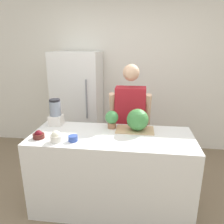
% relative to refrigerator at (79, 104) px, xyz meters
% --- Properties ---
extents(wall_back, '(8.00, 0.06, 2.60)m').
position_rel_refrigerator_xyz_m(wall_back, '(0.73, 0.37, 0.44)').
color(wall_back, white).
rests_on(wall_back, ground_plane).
extents(counter_island, '(1.74, 0.70, 0.89)m').
position_rel_refrigerator_xyz_m(counter_island, '(0.73, -1.31, -0.41)').
color(counter_island, white).
rests_on(counter_island, ground_plane).
extents(refrigerator, '(0.74, 0.66, 1.71)m').
position_rel_refrigerator_xyz_m(refrigerator, '(0.00, 0.00, 0.00)').
color(refrigerator, white).
rests_on(refrigerator, ground_plane).
extents(person, '(0.52, 0.26, 1.59)m').
position_rel_refrigerator_xyz_m(person, '(0.90, -0.73, -0.04)').
color(person, '#4C608C').
rests_on(person, ground_plane).
extents(cutting_board, '(0.42, 0.25, 0.01)m').
position_rel_refrigerator_xyz_m(cutting_board, '(0.97, -1.14, 0.04)').
color(cutting_board, tan).
rests_on(cutting_board, counter_island).
extents(watermelon, '(0.24, 0.24, 0.24)m').
position_rel_refrigerator_xyz_m(watermelon, '(1.00, -1.16, 0.17)').
color(watermelon, '#3D7F3D').
rests_on(watermelon, cutting_board).
extents(bowl_cherries, '(0.12, 0.12, 0.09)m').
position_rel_refrigerator_xyz_m(bowl_cherries, '(-0.01, -1.48, 0.07)').
color(bowl_cherries, '#511E19').
rests_on(bowl_cherries, counter_island).
extents(bowl_cream, '(0.11, 0.11, 0.12)m').
position_rel_refrigerator_xyz_m(bowl_cream, '(0.20, -1.54, 0.09)').
color(bowl_cream, white).
rests_on(bowl_cream, counter_island).
extents(bowl_small_blue, '(0.09, 0.09, 0.06)m').
position_rel_refrigerator_xyz_m(bowl_small_blue, '(0.37, -1.51, 0.07)').
color(bowl_small_blue, '#334C9E').
rests_on(bowl_small_blue, counter_island).
extents(blender, '(0.15, 0.15, 0.32)m').
position_rel_refrigerator_xyz_m(blender, '(0.03, -1.08, 0.18)').
color(blender, silver).
rests_on(blender, counter_island).
extents(potted_plant, '(0.15, 0.15, 0.21)m').
position_rel_refrigerator_xyz_m(potted_plant, '(0.71, -1.10, 0.15)').
color(potted_plant, '#996647').
rests_on(potted_plant, counter_island).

